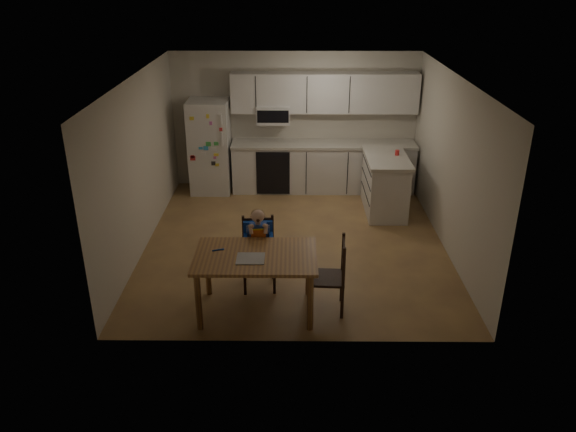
# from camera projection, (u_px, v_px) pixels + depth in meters

# --- Properties ---
(room) EXTENTS (4.52, 5.01, 2.51)m
(room) POSITION_uv_depth(u_px,v_px,m) (295.00, 154.00, 8.55)
(room) COLOR brown
(room) RESTS_ON ground
(refrigerator) EXTENTS (0.72, 0.70, 1.70)m
(refrigerator) POSITION_uv_depth(u_px,v_px,m) (210.00, 147.00, 10.25)
(refrigerator) COLOR silver
(refrigerator) RESTS_ON ground
(kitchen_run) EXTENTS (3.37, 0.62, 2.15)m
(kitchen_run) POSITION_uv_depth(u_px,v_px,m) (322.00, 144.00, 10.30)
(kitchen_run) COLOR silver
(kitchen_run) RESTS_ON ground
(kitchen_island) EXTENTS (0.70, 1.33, 0.98)m
(kitchen_island) POSITION_uv_depth(u_px,v_px,m) (385.00, 184.00, 9.52)
(kitchen_island) COLOR silver
(kitchen_island) RESTS_ON ground
(red_cup) EXTENTS (0.07, 0.07, 0.09)m
(red_cup) POSITION_uv_depth(u_px,v_px,m) (397.00, 153.00, 9.36)
(red_cup) COLOR red
(red_cup) RESTS_ON kitchen_island
(dining_table) EXTENTS (1.45, 0.93, 0.77)m
(dining_table) POSITION_uv_depth(u_px,v_px,m) (256.00, 263.00, 6.63)
(dining_table) COLOR brown
(dining_table) RESTS_ON ground
(napkin) EXTENTS (0.33, 0.28, 0.01)m
(napkin) POSITION_uv_depth(u_px,v_px,m) (251.00, 258.00, 6.49)
(napkin) COLOR #ACACB1
(napkin) RESTS_ON dining_table
(toddler_spoon) EXTENTS (0.12, 0.06, 0.02)m
(toddler_spoon) POSITION_uv_depth(u_px,v_px,m) (217.00, 250.00, 6.68)
(toddler_spoon) COLOR #1844B0
(toddler_spoon) RESTS_ON dining_table
(chair_booster) EXTENTS (0.45, 0.45, 1.11)m
(chair_booster) POSITION_uv_depth(u_px,v_px,m) (258.00, 239.00, 7.20)
(chair_booster) COLOR black
(chair_booster) RESTS_ON ground
(chair_side) EXTENTS (0.44, 0.44, 0.95)m
(chair_side) POSITION_uv_depth(u_px,v_px,m) (335.00, 271.00, 6.72)
(chair_side) COLOR black
(chair_side) RESTS_ON ground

